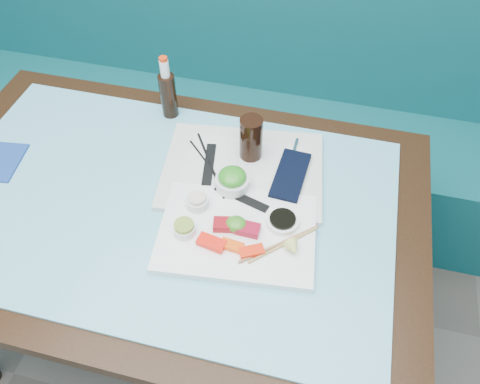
% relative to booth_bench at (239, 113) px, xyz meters
% --- Properties ---
extents(booth_bench, '(3.00, 0.56, 1.17)m').
position_rel_booth_bench_xyz_m(booth_bench, '(0.00, 0.00, 0.00)').
color(booth_bench, '#0E5459').
rests_on(booth_bench, ground).
extents(dining_table, '(1.40, 0.90, 0.75)m').
position_rel_booth_bench_xyz_m(dining_table, '(0.00, -0.84, 0.29)').
color(dining_table, black).
rests_on(dining_table, ground).
extents(glass_top, '(1.22, 0.76, 0.01)m').
position_rel_booth_bench_xyz_m(glass_top, '(0.00, -0.84, 0.38)').
color(glass_top, '#67B6CE').
rests_on(glass_top, dining_table).
extents(sashimi_plate, '(0.42, 0.32, 0.02)m').
position_rel_booth_bench_xyz_m(sashimi_plate, '(0.22, -0.90, 0.39)').
color(sashimi_plate, white).
rests_on(sashimi_plate, glass_top).
extents(salmon_left, '(0.07, 0.05, 0.02)m').
position_rel_booth_bench_xyz_m(salmon_left, '(0.17, -0.95, 0.41)').
color(salmon_left, '#FF1A0A').
rests_on(salmon_left, sashimi_plate).
extents(salmon_mid, '(0.06, 0.03, 0.01)m').
position_rel_booth_bench_xyz_m(salmon_mid, '(0.22, -0.95, 0.41)').
color(salmon_mid, '#FF510A').
rests_on(salmon_mid, sashimi_plate).
extents(salmon_right, '(0.07, 0.05, 0.01)m').
position_rel_booth_bench_xyz_m(salmon_right, '(0.27, -0.95, 0.41)').
color(salmon_right, '#FA280A').
rests_on(salmon_right, sashimi_plate).
extents(tuna_left, '(0.07, 0.05, 0.02)m').
position_rel_booth_bench_xyz_m(tuna_left, '(0.19, -0.89, 0.41)').
color(tuna_left, maroon).
rests_on(tuna_left, sashimi_plate).
extents(tuna_right, '(0.06, 0.04, 0.02)m').
position_rel_booth_bench_xyz_m(tuna_right, '(0.24, -0.89, 0.41)').
color(tuna_right, maroon).
rests_on(tuna_right, sashimi_plate).
extents(seaweed_garnish, '(0.06, 0.06, 0.03)m').
position_rel_booth_bench_xyz_m(seaweed_garnish, '(0.21, -0.89, 0.42)').
color(seaweed_garnish, '#37801D').
rests_on(seaweed_garnish, sashimi_plate).
extents(ramekin_wasabi, '(0.06, 0.06, 0.02)m').
position_rel_booth_bench_xyz_m(ramekin_wasabi, '(0.09, -0.93, 0.41)').
color(ramekin_wasabi, white).
rests_on(ramekin_wasabi, sashimi_plate).
extents(wasabi_fill, '(0.06, 0.06, 0.01)m').
position_rel_booth_bench_xyz_m(wasabi_fill, '(0.09, -0.93, 0.43)').
color(wasabi_fill, olive).
rests_on(wasabi_fill, ramekin_wasabi).
extents(ramekin_ginger, '(0.07, 0.07, 0.02)m').
position_rel_booth_bench_xyz_m(ramekin_ginger, '(0.10, -0.84, 0.42)').
color(ramekin_ginger, silver).
rests_on(ramekin_ginger, sashimi_plate).
extents(ginger_fill, '(0.06, 0.06, 0.01)m').
position_rel_booth_bench_xyz_m(ginger_fill, '(0.10, -0.84, 0.43)').
color(ginger_fill, beige).
rests_on(ginger_fill, ramekin_ginger).
extents(soy_dish, '(0.11, 0.11, 0.02)m').
position_rel_booth_bench_xyz_m(soy_dish, '(0.32, -0.85, 0.41)').
color(soy_dish, white).
rests_on(soy_dish, sashimi_plate).
extents(soy_fill, '(0.09, 0.09, 0.01)m').
position_rel_booth_bench_xyz_m(soy_fill, '(0.32, -0.85, 0.42)').
color(soy_fill, black).
rests_on(soy_fill, soy_dish).
extents(lemon_wedge, '(0.05, 0.05, 0.04)m').
position_rel_booth_bench_xyz_m(lemon_wedge, '(0.36, -0.93, 0.42)').
color(lemon_wedge, '#E2E16B').
rests_on(lemon_wedge, sashimi_plate).
extents(chopstick_sleeve, '(0.16, 0.07, 0.00)m').
position_rel_booth_bench_xyz_m(chopstick_sleeve, '(0.20, -0.79, 0.41)').
color(chopstick_sleeve, black).
rests_on(chopstick_sleeve, sashimi_plate).
extents(wooden_chopstick_a, '(0.17, 0.16, 0.01)m').
position_rel_booth_bench_xyz_m(wooden_chopstick_a, '(0.33, -0.91, 0.41)').
color(wooden_chopstick_a, '#9B6949').
rests_on(wooden_chopstick_a, sashimi_plate).
extents(wooden_chopstick_b, '(0.15, 0.14, 0.01)m').
position_rel_booth_bench_xyz_m(wooden_chopstick_b, '(0.34, -0.91, 0.41)').
color(wooden_chopstick_b, '#A68B4E').
rests_on(wooden_chopstick_b, sashimi_plate).
extents(serving_tray, '(0.48, 0.39, 0.02)m').
position_rel_booth_bench_xyz_m(serving_tray, '(0.18, -0.68, 0.39)').
color(serving_tray, silver).
rests_on(serving_tray, glass_top).
extents(paper_placemat, '(0.34, 0.25, 0.00)m').
position_rel_booth_bench_xyz_m(paper_placemat, '(0.18, -0.68, 0.40)').
color(paper_placemat, silver).
rests_on(paper_placemat, serving_tray).
extents(seaweed_bowl, '(0.12, 0.12, 0.04)m').
position_rel_booth_bench_xyz_m(seaweed_bowl, '(0.17, -0.76, 0.42)').
color(seaweed_bowl, silver).
rests_on(seaweed_bowl, serving_tray).
extents(seaweed_salad, '(0.09, 0.09, 0.04)m').
position_rel_booth_bench_xyz_m(seaweed_salad, '(0.17, -0.76, 0.44)').
color(seaweed_salad, '#2A861E').
rests_on(seaweed_salad, seaweed_bowl).
extents(cola_glass, '(0.07, 0.07, 0.13)m').
position_rel_booth_bench_xyz_m(cola_glass, '(0.19, -0.63, 0.47)').
color(cola_glass, black).
rests_on(cola_glass, serving_tray).
extents(navy_pouch, '(0.09, 0.19, 0.01)m').
position_rel_booth_bench_xyz_m(navy_pouch, '(0.32, -0.68, 0.41)').
color(navy_pouch, black).
rests_on(navy_pouch, serving_tray).
extents(fork, '(0.01, 0.09, 0.01)m').
position_rel_booth_bench_xyz_m(fork, '(0.31, -0.58, 0.41)').
color(fork, silver).
rests_on(fork, serving_tray).
extents(black_chopstick_a, '(0.16, 0.16, 0.01)m').
position_rel_booth_bench_xyz_m(black_chopstick_a, '(0.08, -0.69, 0.40)').
color(black_chopstick_a, black).
rests_on(black_chopstick_a, serving_tray).
extents(black_chopstick_b, '(0.15, 0.23, 0.01)m').
position_rel_booth_bench_xyz_m(black_chopstick_b, '(0.09, -0.69, 0.40)').
color(black_chopstick_b, black).
rests_on(black_chopstick_b, serving_tray).
extents(tray_sleeve, '(0.06, 0.16, 0.00)m').
position_rel_booth_bench_xyz_m(tray_sleeve, '(0.09, -0.69, 0.40)').
color(tray_sleeve, black).
rests_on(tray_sleeve, serving_tray).
extents(cola_bottle_body, '(0.07, 0.07, 0.14)m').
position_rel_booth_bench_xyz_m(cola_bottle_body, '(-0.10, -0.49, 0.45)').
color(cola_bottle_body, black).
rests_on(cola_bottle_body, glass_top).
extents(cola_bottle_neck, '(0.03, 0.03, 0.05)m').
position_rel_booth_bench_xyz_m(cola_bottle_neck, '(-0.10, -0.49, 0.55)').
color(cola_bottle_neck, white).
rests_on(cola_bottle_neck, cola_bottle_body).
extents(cola_bottle_cap, '(0.03, 0.03, 0.01)m').
position_rel_booth_bench_xyz_m(cola_bottle_cap, '(-0.10, -0.49, 0.58)').
color(cola_bottle_cap, red).
rests_on(cola_bottle_cap, cola_bottle_neck).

